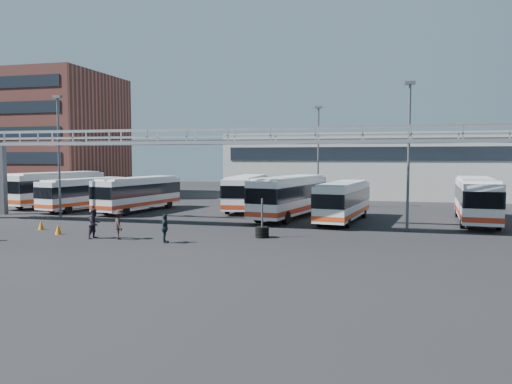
% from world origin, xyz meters
% --- Properties ---
extents(ground, '(140.00, 140.00, 0.00)m').
position_xyz_m(ground, '(0.00, 0.00, 0.00)').
color(ground, black).
rests_on(ground, ground).
extents(gantry, '(51.40, 5.15, 7.10)m').
position_xyz_m(gantry, '(0.00, 5.87, 5.51)').
color(gantry, '#989BA0').
rests_on(gantry, ground).
extents(apartment_building, '(18.00, 15.00, 16.00)m').
position_xyz_m(apartment_building, '(-34.00, 30.00, 8.00)').
color(apartment_building, brown).
rests_on(apartment_building, ground).
extents(warehouse, '(42.00, 14.00, 8.00)m').
position_xyz_m(warehouse, '(12.00, 38.00, 4.00)').
color(warehouse, '#9E9E99').
rests_on(warehouse, ground).
extents(light_pole_left, '(0.70, 0.35, 10.21)m').
position_xyz_m(light_pole_left, '(-16.00, 8.00, 5.73)').
color(light_pole_left, '#4C4F54').
rests_on(light_pole_left, ground).
extents(light_pole_mid, '(0.70, 0.35, 10.21)m').
position_xyz_m(light_pole_mid, '(12.00, 7.00, 5.73)').
color(light_pole_mid, '#4C4F54').
rests_on(light_pole_mid, ground).
extents(light_pole_back, '(0.70, 0.35, 10.21)m').
position_xyz_m(light_pole_back, '(4.00, 22.00, 5.73)').
color(light_pole_back, '#4C4F54').
rests_on(light_pole_back, ground).
extents(bus_0, '(4.57, 11.86, 3.52)m').
position_xyz_m(bus_0, '(-22.72, 16.85, 1.95)').
color(bus_0, silver).
rests_on(bus_0, ground).
extents(bus_1, '(4.31, 10.29, 3.04)m').
position_xyz_m(bus_1, '(-17.60, 14.12, 1.68)').
color(bus_1, silver).
rests_on(bus_1, ground).
extents(bus_2, '(4.16, 10.84, 3.21)m').
position_xyz_m(bus_2, '(-11.89, 14.09, 1.78)').
color(bus_2, silver).
rests_on(bus_2, ground).
extents(bus_4, '(3.27, 11.06, 3.31)m').
position_xyz_m(bus_4, '(-2.24, 17.43, 1.83)').
color(bus_4, silver).
rests_on(bus_4, ground).
extents(bus_5, '(4.93, 11.80, 3.49)m').
position_xyz_m(bus_5, '(2.86, 12.26, 1.93)').
color(bus_5, silver).
rests_on(bus_5, ground).
extents(bus_6, '(3.81, 10.53, 3.13)m').
position_xyz_m(bus_6, '(7.36, 11.12, 1.73)').
color(bus_6, silver).
rests_on(bus_6, ground).
extents(bus_8, '(3.68, 11.62, 3.47)m').
position_xyz_m(bus_8, '(17.40, 12.86, 1.92)').
color(bus_8, silver).
rests_on(bus_8, ground).
extents(pedestrian_b, '(0.87, 1.03, 1.88)m').
position_xyz_m(pedestrian_b, '(-7.19, -0.91, 0.94)').
color(pedestrian_b, '#241D29').
rests_on(pedestrian_b, ground).
extents(pedestrian_c, '(1.27, 1.37, 1.85)m').
position_xyz_m(pedestrian_c, '(-5.53, -0.82, 0.92)').
color(pedestrian_c, black).
rests_on(pedestrian_c, ground).
extents(pedestrian_d, '(0.69, 1.09, 1.73)m').
position_xyz_m(pedestrian_d, '(-2.21, -1.38, 0.87)').
color(pedestrian_d, black).
rests_on(pedestrian_d, ground).
extents(cone_left, '(0.53, 0.53, 0.66)m').
position_xyz_m(cone_left, '(-12.98, 1.56, 0.33)').
color(cone_left, orange).
rests_on(cone_left, ground).
extents(cone_right, '(0.55, 0.55, 0.69)m').
position_xyz_m(cone_right, '(-10.46, -0.02, 0.34)').
color(cone_right, orange).
rests_on(cone_right, ground).
extents(tire_stack, '(0.87, 0.87, 2.48)m').
position_xyz_m(tire_stack, '(2.93, 1.98, 0.42)').
color(tire_stack, black).
rests_on(tire_stack, ground).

